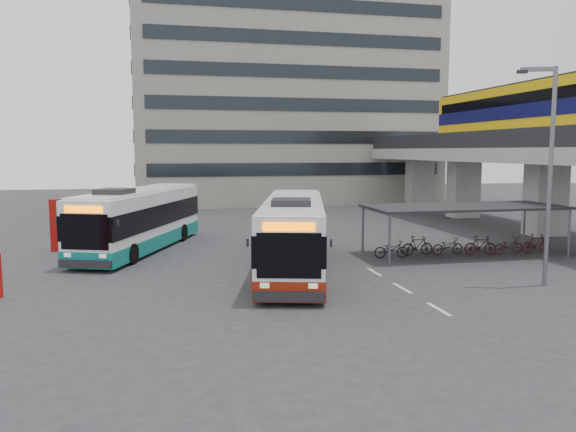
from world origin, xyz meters
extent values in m
plane|color=#28282B|center=(0.00, 0.00, 0.00)|extent=(120.00, 120.00, 0.00)
cube|color=gray|center=(17.00, 8.00, 2.30)|extent=(2.20, 1.60, 4.60)
cube|color=gray|center=(17.00, 18.00, 2.30)|extent=(2.20, 1.60, 4.60)
cube|color=gray|center=(17.00, 26.00, 2.30)|extent=(2.20, 1.60, 4.60)
cube|color=gray|center=(17.00, 12.00, 5.05)|extent=(8.00, 32.00, 0.90)
cube|color=black|center=(13.25, 12.00, 6.05)|extent=(0.35, 32.00, 1.10)
cube|color=black|center=(20.75, 12.00, 6.05)|extent=(0.35, 32.00, 1.10)
cube|color=gold|center=(17.00, 9.61, 7.60)|extent=(2.90, 20.00, 3.90)
cube|color=#0B0B3D|center=(17.00, 9.61, 7.80)|extent=(2.98, 20.02, 0.90)
cube|color=black|center=(17.00, 9.61, 8.60)|extent=(2.96, 19.20, 0.70)
cube|color=black|center=(17.00, 9.61, 9.55)|extent=(2.70, 19.60, 0.25)
cylinder|color=#595B60|center=(3.70, 4.80, 1.20)|extent=(0.12, 0.12, 2.40)
cylinder|color=#595B60|center=(13.30, 4.80, 1.20)|extent=(0.12, 0.12, 2.40)
cylinder|color=#595B60|center=(3.70, 1.20, 1.20)|extent=(0.12, 0.12, 2.40)
cylinder|color=#595B60|center=(13.30, 1.20, 1.20)|extent=(0.12, 0.12, 2.40)
cube|color=black|center=(8.50, 3.00, 2.48)|extent=(10.00, 4.00, 0.12)
imported|color=black|center=(4.50, 3.00, 0.45)|extent=(1.71, 0.60, 0.90)
imported|color=black|center=(6.10, 3.00, 0.50)|extent=(1.66, 0.47, 1.00)
imported|color=black|center=(7.70, 3.00, 0.45)|extent=(1.72, 0.60, 0.90)
imported|color=black|center=(9.30, 3.00, 0.50)|extent=(1.66, 0.47, 1.00)
imported|color=#350C0F|center=(10.90, 3.00, 0.45)|extent=(1.71, 0.60, 0.90)
imported|color=#3F0C0F|center=(12.50, 3.00, 0.50)|extent=(1.66, 0.47, 1.00)
cube|color=gray|center=(6.00, 36.00, 12.50)|extent=(30.00, 15.00, 25.00)
cube|color=beige|center=(2.50, -6.00, 0.01)|extent=(0.15, 1.60, 0.01)
cube|color=beige|center=(2.50, -3.00, 0.01)|extent=(0.15, 1.60, 0.01)
cube|color=beige|center=(2.50, 0.00, 0.01)|extent=(0.15, 1.60, 0.01)
cube|color=white|center=(-0.94, 0.96, 1.79)|extent=(5.35, 11.99, 2.69)
cube|color=maroon|center=(-0.94, 0.96, 0.54)|extent=(5.40, 12.04, 0.73)
cube|color=black|center=(-0.94, 0.96, 1.91)|extent=(5.41, 12.03, 1.13)
cube|color=#F96900|center=(-2.41, -4.72, 2.79)|extent=(1.71, 0.51, 0.29)
cube|color=black|center=(-1.68, -1.88, 3.35)|extent=(1.84, 1.89, 0.27)
cylinder|color=black|center=(-3.01, -2.39, 0.49)|extent=(0.53, 1.02, 0.98)
cylinder|color=black|center=(1.01, 3.85, 0.49)|extent=(0.53, 1.02, 0.98)
cube|color=white|center=(-7.77, 8.05, 1.80)|extent=(6.63, 11.92, 2.71)
cube|color=#0C6F69|center=(-7.77, 8.05, 0.54)|extent=(6.68, 11.98, 0.74)
cube|color=black|center=(-7.77, 8.05, 1.92)|extent=(6.69, 11.96, 1.13)
cube|color=#F96900|center=(-9.92, 2.55, 2.81)|extent=(1.67, 0.71, 0.30)
cube|color=black|center=(-8.84, 5.30, 3.37)|extent=(1.98, 2.02, 0.28)
cylinder|color=black|center=(-10.24, 4.96, 0.49)|extent=(0.63, 1.02, 0.98)
cylinder|color=black|center=(-5.47, 10.71, 0.49)|extent=(0.63, 1.02, 0.98)
imported|color=black|center=(-0.85, -1.36, 0.97)|extent=(0.64, 0.81, 1.95)
cylinder|color=#595B60|center=(8.22, -3.77, 4.27)|extent=(0.17, 0.17, 8.54)
cube|color=#595B60|center=(7.62, -3.55, 8.43)|extent=(1.26, 0.59, 0.16)
cube|color=black|center=(7.07, -3.35, 8.35)|extent=(0.42, 0.31, 0.13)
cube|color=#9C0E09|center=(-12.15, 8.46, 1.39)|extent=(0.56, 0.20, 2.79)
cube|color=white|center=(-12.15, 8.46, 2.12)|extent=(0.60, 0.07, 0.56)
camera|label=1|loc=(-6.45, -22.92, 5.33)|focal=35.00mm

